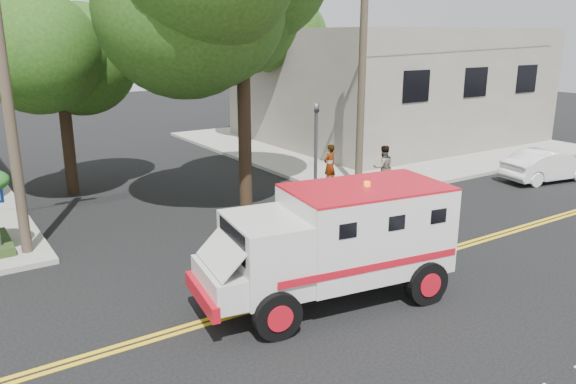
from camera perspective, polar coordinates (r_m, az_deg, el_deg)
ground at (r=13.68m, az=3.73°, el=-9.60°), size 100.00×100.00×0.00m
sidewalk_ne at (r=31.92m, az=8.51°, el=5.11°), size 17.00×17.00×0.15m
building_right at (r=32.90m, az=10.13°, el=10.75°), size 14.00×12.00×6.00m
utility_pole_left at (r=15.99m, az=-26.74°, el=9.25°), size 0.28×0.28×9.00m
utility_pole_right at (r=21.20m, az=7.53°, el=11.94°), size 0.28×0.28×9.00m
tree_left at (r=22.14m, az=-21.47°, el=14.36°), size 4.48×4.20×7.70m
tree_right at (r=30.38m, az=-0.84°, el=16.16°), size 4.80×4.50×8.20m
traffic_signal at (r=19.47m, az=2.85°, el=4.98°), size 0.15×0.18×3.60m
armored_truck at (r=12.54m, az=4.97°, el=-4.71°), size 5.96×3.00×2.60m
parked_sedan at (r=25.47m, az=24.86°, el=2.48°), size 4.17×2.06×1.31m
pedestrian_a at (r=21.82m, az=4.26°, el=2.73°), size 0.65×0.49×1.63m
pedestrian_b at (r=21.60m, az=9.65°, el=2.49°), size 0.96×0.83×1.68m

